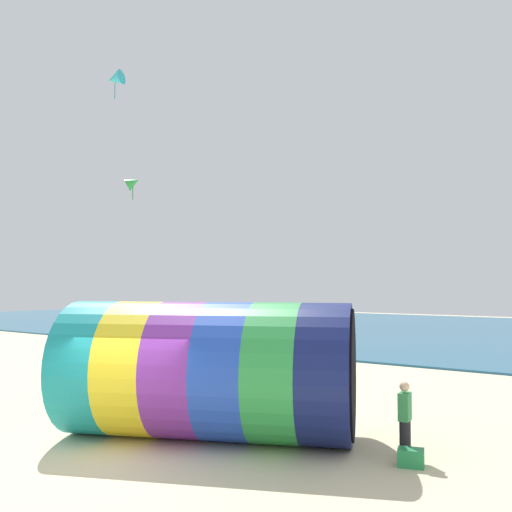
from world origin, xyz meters
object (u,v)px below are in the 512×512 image
at_px(kite_handler, 405,419).
at_px(kite_cyan_delta, 115,79).
at_px(bystander_mid_beach, 249,344).
at_px(kite_green_delta, 133,183).
at_px(cooler_box, 411,458).
at_px(giant_inflatable_tube, 209,370).

bearing_deg(kite_handler, kite_cyan_delta, 162.31).
bearing_deg(kite_cyan_delta, bystander_mid_beach, 50.53).
distance_m(kite_handler, kite_cyan_delta, 20.06).
xyz_separation_m(kite_cyan_delta, kite_green_delta, (0.80, 0.40, -4.73)).
xyz_separation_m(kite_cyan_delta, cooler_box, (15.55, -5.35, -12.76)).
height_order(giant_inflatable_tube, kite_handler, giant_inflatable_tube).
bearing_deg(kite_handler, kite_green_delta, 159.99).
height_order(kite_cyan_delta, cooler_box, kite_cyan_delta).
height_order(kite_cyan_delta, bystander_mid_beach, kite_cyan_delta).
height_order(kite_handler, kite_cyan_delta, kite_cyan_delta).
height_order(giant_inflatable_tube, cooler_box, giant_inflatable_tube).
distance_m(kite_green_delta, bystander_mid_beach, 9.08).
distance_m(kite_cyan_delta, bystander_mid_beach, 13.53).
distance_m(kite_handler, bystander_mid_beach, 14.85).
relative_size(giant_inflatable_tube, kite_handler, 4.71).
relative_size(kite_green_delta, bystander_mid_beach, 0.64).
bearing_deg(giant_inflatable_tube, kite_cyan_delta, 150.40).
relative_size(kite_cyan_delta, bystander_mid_beach, 0.74).
bearing_deg(kite_handler, bystander_mid_beach, 139.47).
height_order(kite_handler, kite_green_delta, kite_green_delta).
bearing_deg(kite_cyan_delta, cooler_box, -19.01).
xyz_separation_m(kite_handler, kite_cyan_delta, (-15.24, 4.86, 12.11)).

